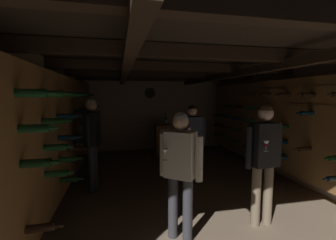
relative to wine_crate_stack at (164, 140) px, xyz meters
name	(u,v)px	position (x,y,z in m)	size (l,w,h in m)	color
ground_plane	(181,186)	(-0.11, -2.27, -0.45)	(8.40, 8.40, 0.00)	#7A6651
room_shell	(178,112)	(-0.11, -2.00, 0.97)	(4.72, 6.52, 2.41)	tan
wine_crate_stack	(164,140)	(0.00, 0.00, 0.00)	(0.52, 0.35, 0.90)	brown
display_bottle	(166,120)	(0.06, 0.05, 0.59)	(0.08, 0.08, 0.35)	#194723
person_host_center	(192,137)	(0.10, -2.24, 0.48)	(0.54, 0.33, 1.56)	#4C473D
person_guest_mid_left	(92,135)	(-1.74, -2.11, 0.57)	(0.28, 0.53, 1.68)	#2D2D33
person_guest_near_right	(264,154)	(0.58, -3.78, 0.52)	(0.54, 0.34, 1.62)	brown
person_guest_near_left	(180,165)	(-0.57, -3.85, 0.47)	(0.46, 0.38, 1.54)	#2D2D33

